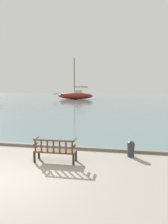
{
  "coord_description": "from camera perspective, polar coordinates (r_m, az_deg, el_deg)",
  "views": [
    {
      "loc": [
        3.68,
        -5.8,
        2.9
      ],
      "look_at": [
        0.49,
        10.0,
        1.0
      ],
      "focal_mm": 35.0,
      "sensor_mm": 36.0,
      "label": 1
    }
  ],
  "objects": [
    {
      "name": "ground_plane",
      "position": [
        7.46,
        -20.16,
        -16.6
      ],
      "size": [
        160.0,
        160.0,
        0.0
      ],
      "primitive_type": "plane",
      "color": "gray"
    },
    {
      "name": "harbor_water",
      "position": [
        50.01,
        7.2,
        3.4
      ],
      "size": [
        100.0,
        80.0,
        0.08
      ],
      "primitive_type": "cube",
      "color": "slate",
      "rests_on": "ground"
    },
    {
      "name": "quay_edge_kerb",
      "position": [
        10.71,
        -9.24,
        -8.75
      ],
      "size": [
        40.0,
        0.3,
        0.12
      ],
      "primitive_type": "cube",
      "color": "slate",
      "rests_on": "ground"
    },
    {
      "name": "park_bench",
      "position": [
        8.57,
        -7.57,
        -9.82
      ],
      "size": [
        1.61,
        0.56,
        0.92
      ],
      "color": "black",
      "rests_on": "ground"
    },
    {
      "name": "sailboat_far_port",
      "position": [
        48.05,
        -2.24,
        4.39
      ],
      "size": [
        9.08,
        2.16,
        8.94
      ],
      "color": "maroon",
      "rests_on": "harbor_water"
    },
    {
      "name": "mooring_bollard",
      "position": [
        9.34,
        12.14,
        -9.19
      ],
      "size": [
        0.33,
        0.33,
        0.66
      ],
      "color": "#2D2D33",
      "rests_on": "ground"
    }
  ]
}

